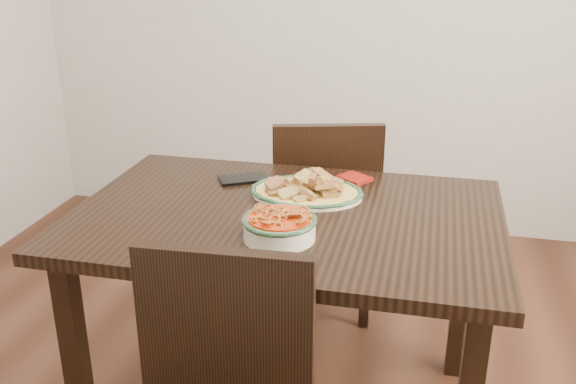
% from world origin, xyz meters
% --- Properties ---
extents(dining_table, '(1.31, 0.87, 0.75)m').
position_xyz_m(dining_table, '(0.04, 0.10, 0.66)').
color(dining_table, black).
rests_on(dining_table, ground).
extents(chair_far, '(0.52, 0.52, 0.89)m').
position_xyz_m(chair_far, '(0.05, 0.72, 0.50)').
color(chair_far, black).
rests_on(chair_far, ground).
extents(fish_plate, '(0.36, 0.28, 0.11)m').
position_xyz_m(fish_plate, '(0.07, 0.25, 0.79)').
color(fish_plate, beige).
rests_on(fish_plate, dining_table).
extents(noodle_bowl, '(0.21, 0.21, 0.08)m').
position_xyz_m(noodle_bowl, '(0.06, -0.08, 0.79)').
color(noodle_bowl, beige).
rests_on(noodle_bowl, dining_table).
extents(smartphone, '(0.19, 0.16, 0.01)m').
position_xyz_m(smartphone, '(-0.17, 0.34, 0.76)').
color(smartphone, black).
rests_on(smartphone, dining_table).
extents(napkin, '(0.13, 0.13, 0.01)m').
position_xyz_m(napkin, '(0.20, 0.43, 0.76)').
color(napkin, maroon).
rests_on(napkin, dining_table).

